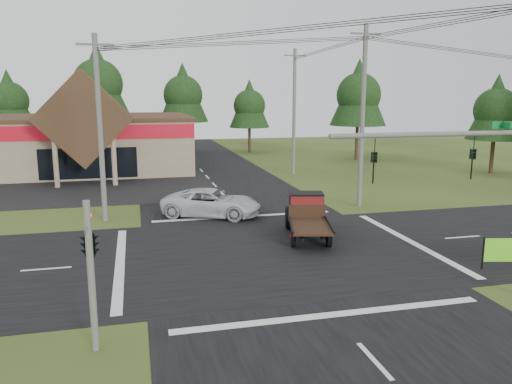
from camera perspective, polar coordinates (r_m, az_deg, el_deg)
name	(u,v)px	position (r m, az deg, el deg)	size (l,w,h in m)	color
ground	(275,252)	(23.45, 2.20, -6.87)	(120.00, 120.00, 0.00)	#324217
road_ns	(275,252)	(23.45, 2.20, -6.84)	(12.00, 120.00, 0.02)	black
road_ew	(275,252)	(23.45, 2.20, -6.84)	(120.00, 12.00, 0.02)	black
parking_apron	(31,190)	(41.82, -24.31, 0.18)	(28.00, 14.00, 0.02)	black
cvs_building	(31,142)	(52.09, -24.34, 5.22)	(30.40, 18.20, 9.19)	gray
traffic_signal_mast	(505,180)	(18.59, 26.60, 1.24)	(8.12, 0.24, 7.00)	#595651
traffic_signal_corner	(89,230)	(14.66, -18.58, -4.14)	(0.53, 2.48, 4.40)	#595651
utility_pole_nw	(100,128)	(29.56, -17.41, 7.03)	(2.00, 0.30, 10.50)	#595651
utility_pole_ne	(363,116)	(32.69, 12.08, 8.51)	(2.00, 0.30, 11.50)	#595651
utility_pole_n	(294,111)	(45.71, 4.38, 9.20)	(2.00, 0.30, 11.20)	#595651
tree_row_b	(9,99)	(64.94, -26.42, 9.50)	(5.60, 5.60, 10.10)	#332316
tree_row_c	(98,81)	(62.58, -17.64, 11.96)	(7.28, 7.28, 13.13)	#332316
tree_row_d	(183,93)	(63.74, -8.34, 11.12)	(6.16, 6.16, 11.11)	#332316
tree_row_e	(249,104)	(63.06, -0.76, 10.02)	(5.04, 5.04, 9.09)	#332316
tree_side_ne	(359,93)	(56.83, 11.65, 11.03)	(6.16, 6.16, 11.11)	#332316
tree_side_e_near	(496,108)	(50.90, 25.78, 8.67)	(5.04, 5.04, 9.09)	#332316
antique_flatbed_truck	(308,217)	(25.51, 5.96, -2.87)	(2.00, 5.24, 2.19)	#63170E
white_pickup	(212,203)	(30.11, -5.08, -1.23)	(2.72, 5.91, 1.64)	silver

